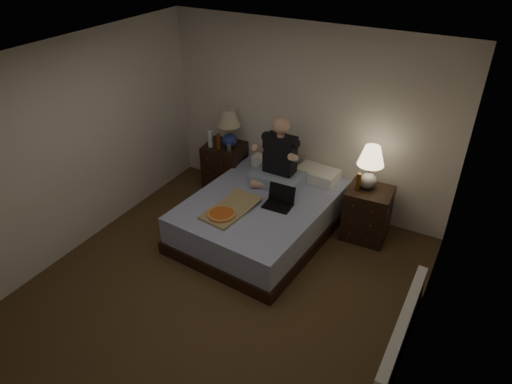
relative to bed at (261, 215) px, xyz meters
The scene contains 18 objects.
floor 1.29m from the bed, 84.38° to the right, with size 4.00×4.50×0.00m, color brown.
ceiling 2.57m from the bed, 84.38° to the right, with size 4.00×4.50×0.00m, color white.
wall_back 1.40m from the bed, 82.82° to the left, with size 4.00×2.50×0.00m, color white.
wall_left 2.47m from the bed, 146.06° to the right, with size 4.50×2.50×0.00m, color white.
wall_right 2.66m from the bed, 30.72° to the right, with size 4.50×2.50×0.00m, color white.
bed is the anchor object (origin of this frame).
nightstand_left 1.24m from the bed, 144.62° to the left, with size 0.56×0.50×0.72m, color black.
nightstand_right 1.34m from the bed, 25.53° to the left, with size 0.53×0.48×0.70m, color black.
lamp_left 1.38m from the bed, 141.85° to the left, with size 0.32×0.32×0.56m, color navy, non-canonical shape.
lamp_right 1.49m from the bed, 28.47° to the left, with size 0.32×0.32×0.56m, color gray, non-canonical shape.
water_bottle 1.41m from the bed, 153.36° to the left, with size 0.07×0.07×0.25m, color silver.
soda_can 1.16m from the bed, 144.99° to the left, with size 0.07×0.07×0.10m, color #B0B1AC.
beer_bottle_left 1.29m from the bed, 150.36° to the left, with size 0.06×0.06×0.23m, color #5C2D0D.
beer_bottle_right 1.30m from the bed, 25.64° to the left, with size 0.06×0.06×0.23m, color #542E0C.
person 0.84m from the bed, 88.10° to the left, with size 0.66×0.52×0.93m, color black, non-canonical shape.
laptop 0.47m from the bed, 13.83° to the right, with size 0.34×0.28×0.24m, color black, non-canonical shape.
pizza_box 0.70m from the bed, 109.79° to the right, with size 0.40×0.76×0.08m, color tan, non-canonical shape.
radiator 2.27m from the bed, 25.25° to the right, with size 0.10×1.60×0.40m, color white.
Camera 1 is at (2.18, -2.99, 3.62)m, focal length 32.00 mm.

